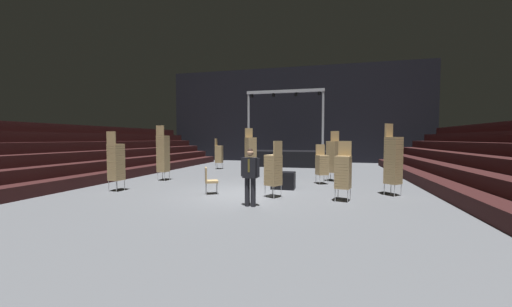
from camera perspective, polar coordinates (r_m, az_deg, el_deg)
ground_plane at (r=10.53m, az=-2.43°, el=-8.05°), size 22.00×30.00×0.10m
arena_end_wall at (r=25.16m, az=7.41°, el=7.57°), size 22.00×0.30×8.00m
bleacher_bank_left at (r=16.00m, az=-32.87°, el=0.30°), size 4.50×24.00×2.70m
stage_riser at (r=21.03m, az=6.03°, el=-0.68°), size 5.58×2.73×5.25m
man_with_tie at (r=8.35m, az=-1.16°, el=-3.99°), size 0.57×0.27×1.68m
chair_stack_front_left at (r=12.01m, az=-25.78°, el=-1.39°), size 0.49×0.49×2.22m
chair_stack_front_right at (r=14.32m, az=-1.07°, el=0.05°), size 0.62×0.62×2.48m
chair_stack_mid_left at (r=12.81m, az=12.81°, el=-2.05°), size 0.59×0.59×1.71m
chair_stack_mid_right at (r=14.23m, az=-17.78°, el=0.07°), size 0.47×0.47×2.56m
chair_stack_mid_centre at (r=18.87m, az=-7.29°, el=-0.04°), size 0.48×0.48×1.96m
chair_stack_rear_left at (r=9.66m, az=3.43°, el=-3.09°), size 0.60×0.60×1.88m
chair_stack_rear_right at (r=10.99m, az=25.32°, el=-1.10°), size 0.62×0.62×2.48m
chair_stack_rear_centre at (r=13.80m, az=14.80°, el=-0.50°), size 0.60×0.60×2.31m
chair_stack_aisle_left at (r=9.46m, az=16.73°, el=-3.34°), size 0.54×0.54×1.88m
equipment_road_case at (r=11.40m, az=5.36°, el=-5.27°), size 0.90×0.60×0.66m
loose_chair_near_man at (r=10.41m, az=-9.11°, el=-4.95°), size 0.59×0.59×0.95m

